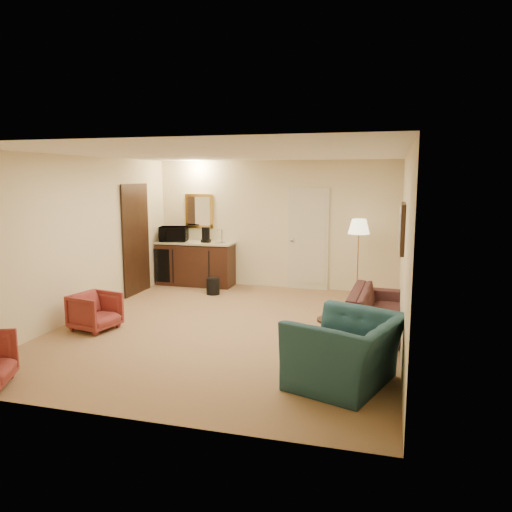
% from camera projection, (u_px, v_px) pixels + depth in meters
% --- Properties ---
extents(ground, '(6.00, 6.00, 0.00)m').
position_uv_depth(ground, '(229.00, 328.00, 7.57)').
color(ground, '#93734B').
rests_on(ground, ground).
extents(room_walls, '(5.02, 6.01, 2.61)m').
position_uv_depth(room_walls, '(238.00, 211.00, 8.06)').
color(room_walls, beige).
rests_on(room_walls, ground).
extents(wetbar_cabinet, '(1.64, 0.58, 0.92)m').
position_uv_depth(wetbar_cabinet, '(196.00, 263.00, 10.52)').
color(wetbar_cabinet, '#331710').
rests_on(wetbar_cabinet, ground).
extents(sofa, '(0.65, 2.00, 0.78)m').
position_uv_depth(sofa, '(377.00, 303.00, 7.53)').
color(sofa, black).
rests_on(sofa, ground).
extents(teal_armchair, '(1.12, 1.37, 1.04)m').
position_uv_depth(teal_armchair, '(346.00, 339.00, 5.42)').
color(teal_armchair, '#1F444E').
rests_on(teal_armchair, ground).
extents(rose_chair_near, '(0.67, 0.70, 0.62)m').
position_uv_depth(rose_chair_near, '(95.00, 310.00, 7.44)').
color(rose_chair_near, maroon).
rests_on(rose_chair_near, ground).
extents(coffee_table, '(0.86, 0.68, 0.43)m').
position_uv_depth(coffee_table, '(345.00, 336.00, 6.50)').
color(coffee_table, black).
rests_on(coffee_table, ground).
extents(floor_lamp, '(0.47, 0.47, 1.51)m').
position_uv_depth(floor_lamp, '(358.00, 259.00, 9.28)').
color(floor_lamp, '#B27D3B').
rests_on(floor_lamp, ground).
extents(waste_bin, '(0.30, 0.30, 0.32)m').
position_uv_depth(waste_bin, '(213.00, 286.00, 9.71)').
color(waste_bin, black).
rests_on(waste_bin, ground).
extents(microwave, '(0.62, 0.43, 0.39)m').
position_uv_depth(microwave, '(174.00, 232.00, 10.51)').
color(microwave, black).
rests_on(microwave, wetbar_cabinet).
extents(coffee_maker, '(0.22, 0.22, 0.32)m').
position_uv_depth(coffee_maker, '(206.00, 235.00, 10.35)').
color(coffee_maker, black).
rests_on(coffee_maker, wetbar_cabinet).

